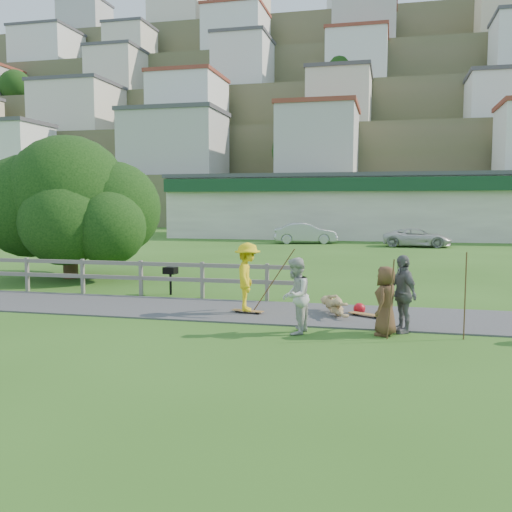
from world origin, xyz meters
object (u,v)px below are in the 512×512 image
at_px(car_white, 417,238).
at_px(spectator_c, 386,301).
at_px(bbq, 171,281).
at_px(spectator_a, 295,296).
at_px(skater_rider, 248,281).
at_px(skater_fallen, 335,305).
at_px(spectator_b, 402,294).
at_px(car_silver, 305,233).
at_px(tree, 69,222).

bearing_deg(car_white, spectator_c, 178.63).
bearing_deg(bbq, spectator_c, -23.15).
bearing_deg(spectator_a, skater_rider, -134.77).
bearing_deg(skater_rider, car_white, -23.81).
height_order(skater_fallen, spectator_b, spectator_b).
relative_size(skater_rider, skater_fallen, 1.14).
bearing_deg(car_silver, tree, 150.46).
bearing_deg(tree, spectator_b, -28.02).
height_order(car_silver, car_white, car_silver).
relative_size(spectator_a, tree, 0.23).
xyz_separation_m(spectator_a, car_silver, (-3.80, 27.43, -0.13)).
height_order(skater_fallen, car_silver, car_silver).
height_order(spectator_c, bbq, spectator_c).
distance_m(skater_rider, skater_fallen, 2.32).
bearing_deg(car_white, skater_rider, 170.29).
bearing_deg(spectator_b, spectator_c, -70.89).
bearing_deg(spectator_b, spectator_a, -102.58).
relative_size(skater_rider, spectator_c, 1.16).
bearing_deg(car_silver, spectator_b, 179.86).
xyz_separation_m(car_white, bbq, (-8.39, -21.69, -0.17)).
xyz_separation_m(skater_fallen, car_silver, (-4.48, 25.27, 0.44)).
relative_size(car_silver, car_white, 1.01).
height_order(skater_fallen, bbq, bbq).
bearing_deg(spectator_c, car_silver, -152.35).
bearing_deg(spectator_c, bbq, -105.92).
height_order(spectator_b, car_white, spectator_b).
distance_m(skater_fallen, tree, 11.77).
height_order(spectator_b, car_silver, spectator_b).
bearing_deg(skater_fallen, car_white, 59.65).
height_order(spectator_a, spectator_c, spectator_a).
height_order(car_silver, tree, tree).
relative_size(spectator_a, car_white, 0.39).
bearing_deg(spectator_a, car_white, 177.29).
height_order(skater_fallen, car_white, car_white).
distance_m(spectator_a, car_white, 26.32).
relative_size(car_silver, tree, 0.59).
xyz_separation_m(skater_rider, tree, (-8.29, 5.29, 1.26)).
bearing_deg(skater_fallen, spectator_a, -130.30).
bearing_deg(spectator_b, skater_fallen, -161.44).
relative_size(spectator_b, car_silver, 0.40).
bearing_deg(tree, bbq, -28.31).
distance_m(skater_fallen, spectator_c, 2.32).
xyz_separation_m(car_silver, car_white, (7.54, -1.38, -0.12)).
bearing_deg(skater_fallen, skater_rider, 164.85).
bearing_deg(spectator_a, tree, -120.54).
bearing_deg(spectator_a, spectator_c, 103.88).
height_order(skater_rider, spectator_c, skater_rider).
height_order(spectator_a, tree, tree).
height_order(skater_rider, tree, tree).
distance_m(spectator_c, tree, 13.70).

